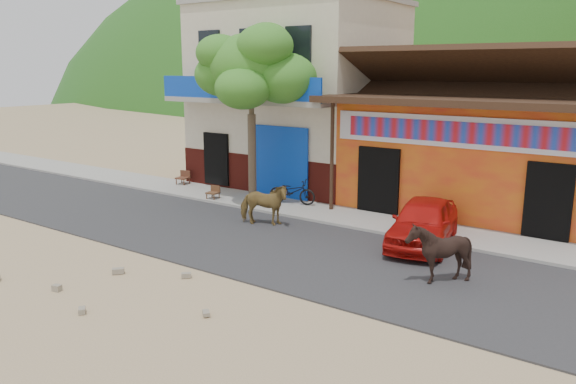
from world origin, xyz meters
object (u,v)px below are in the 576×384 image
at_px(scooter, 292,192).
at_px(cafe_chair_left, 182,172).
at_px(tree, 252,114).
at_px(cow_dark, 439,252).
at_px(cafe_chair_right, 213,187).
at_px(cow_tan, 263,204).
at_px(red_car, 423,222).

height_order(scooter, cafe_chair_left, cafe_chair_left).
relative_size(tree, scooter, 3.68).
distance_m(cow_dark, cafe_chair_right, 9.73).
relative_size(tree, cow_tan, 4.00).
distance_m(scooter, cafe_chair_right, 2.91).
height_order(tree, cafe_chair_right, tree).
bearing_deg(cow_dark, cafe_chair_left, -113.94).
distance_m(red_car, cafe_chair_right, 8.01).
bearing_deg(scooter, cafe_chair_left, 72.26).
distance_m(cafe_chair_left, cafe_chair_right, 2.97).
xyz_separation_m(cow_tan, red_car, (4.62, 0.93, -0.01)).
xyz_separation_m(cow_tan, scooter, (-0.64, 2.42, -0.13)).
height_order(tree, cow_dark, tree).
height_order(red_car, cafe_chair_right, red_car).
bearing_deg(scooter, cafe_chair_right, 94.12).
bearing_deg(cow_tan, cafe_chair_right, 42.71).
bearing_deg(scooter, red_car, -121.25).
distance_m(tree, scooter, 2.94).
height_order(red_car, cafe_chair_left, red_car).
distance_m(cow_tan, red_car, 4.72).
xyz_separation_m(tree, cow_dark, (7.90, -3.37, -2.40)).
height_order(tree, cafe_chair_left, tree).
distance_m(cow_dark, scooter, 7.61).
distance_m(red_car, cafe_chair_left, 10.85).
bearing_deg(cow_tan, scooter, -9.40).
height_order(cow_dark, cafe_chair_left, cow_dark).
bearing_deg(red_car, cafe_chair_right, 165.56).
height_order(cow_tan, red_car, cow_tan).
relative_size(cow_tan, cow_dark, 1.10).
relative_size(cow_tan, cafe_chair_left, 1.54).
relative_size(scooter, cafe_chair_left, 1.67).
bearing_deg(tree, cow_tan, -44.51).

